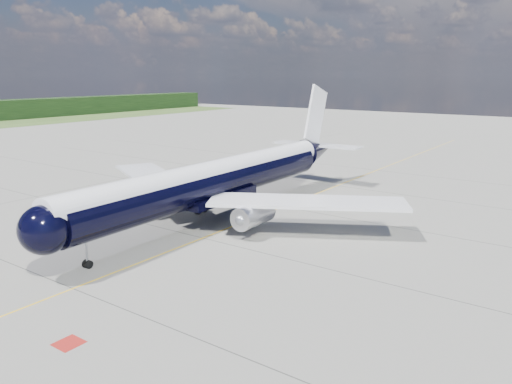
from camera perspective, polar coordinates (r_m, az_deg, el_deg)
ground at (r=66.35m, az=5.43°, el=-0.79°), size 320.00×320.00×0.00m
taxiway_centerline at (r=62.21m, az=3.10°, el=-1.70°), size 0.16×160.00×0.01m
red_marking at (r=33.92m, az=-20.61°, el=-15.87°), size 1.60×1.60×0.01m
main_airliner at (r=56.47m, az=-3.94°, el=1.51°), size 41.89×50.93×14.73m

